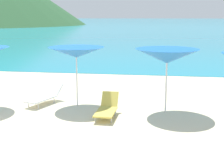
{
  "coord_description": "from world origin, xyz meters",
  "views": [
    {
      "loc": [
        4.72,
        -7.44,
        3.34
      ],
      "look_at": [
        2.97,
        4.04,
        1.2
      ],
      "focal_mm": 50.89,
      "sensor_mm": 36.0,
      "label": 1
    }
  ],
  "objects_px": {
    "umbrella_6": "(167,56)",
    "lounge_chair_7": "(107,108)",
    "lounge_chair_8": "(45,96)",
    "umbrella_5": "(76,52)"
  },
  "relations": [
    {
      "from": "umbrella_5",
      "to": "umbrella_6",
      "type": "bearing_deg",
      "value": -6.12
    },
    {
      "from": "umbrella_5",
      "to": "lounge_chair_8",
      "type": "distance_m",
      "value": 2.16
    },
    {
      "from": "lounge_chair_7",
      "to": "lounge_chair_8",
      "type": "relative_size",
      "value": 0.87
    },
    {
      "from": "umbrella_5",
      "to": "umbrella_6",
      "type": "height_order",
      "value": "umbrella_6"
    },
    {
      "from": "lounge_chair_8",
      "to": "umbrella_6",
      "type": "bearing_deg",
      "value": 14.67
    },
    {
      "from": "umbrella_6",
      "to": "lounge_chair_8",
      "type": "distance_m",
      "value": 4.91
    },
    {
      "from": "umbrella_5",
      "to": "lounge_chair_7",
      "type": "height_order",
      "value": "umbrella_5"
    },
    {
      "from": "lounge_chair_7",
      "to": "umbrella_6",
      "type": "bearing_deg",
      "value": 23.63
    },
    {
      "from": "lounge_chair_8",
      "to": "umbrella_5",
      "type": "bearing_deg",
      "value": 16.48
    },
    {
      "from": "umbrella_6",
      "to": "lounge_chair_7",
      "type": "height_order",
      "value": "umbrella_6"
    }
  ]
}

